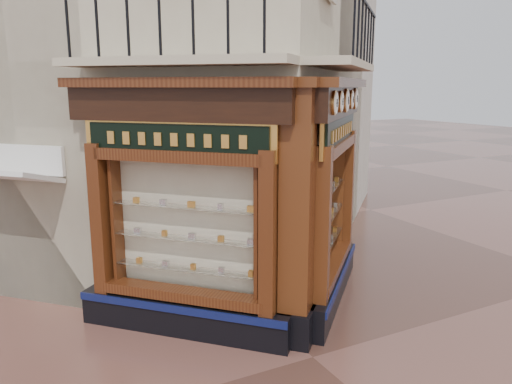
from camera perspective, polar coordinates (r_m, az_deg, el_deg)
ground at (r=7.68m, az=6.51°, el=-18.25°), size 80.00×80.00×0.00m
neighbour_left at (r=14.26m, az=-23.07°, el=17.72°), size 11.31×11.31×11.00m
neighbour_right at (r=15.50m, az=-3.58°, el=18.08°), size 11.31×11.31×11.00m
shopfront_left at (r=7.66m, az=-8.58°, el=-2.34°), size 2.86×2.86×3.98m
shopfront_right at (r=8.93m, az=8.76°, el=-0.29°), size 2.86×2.86×3.98m
corner_pilaster at (r=7.31m, az=4.70°, el=-3.19°), size 0.85×0.85×3.98m
balcony at (r=7.91m, az=1.10°, el=14.61°), size 5.94×2.97×1.03m
clock_a at (r=7.39m, az=8.96°, el=10.03°), size 0.29×0.29×0.35m
clock_b at (r=7.97m, az=9.64°, el=10.14°), size 0.27×0.27×0.34m
clock_c at (r=8.61m, az=10.27°, el=10.25°), size 0.32×0.32×0.40m
clock_d at (r=9.28m, az=10.84°, el=10.34°), size 0.27×0.27×0.34m
clock_e at (r=9.88m, az=11.28°, el=10.41°), size 0.32×0.32×0.40m
awning at (r=9.80m, az=-25.46°, el=-12.40°), size 1.84×1.84×0.34m
signboard_left at (r=7.39m, az=-9.12°, el=5.98°), size 2.21×2.21×0.59m
signboard_right at (r=8.75m, az=9.50°, el=6.88°), size 2.28×2.28×0.61m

